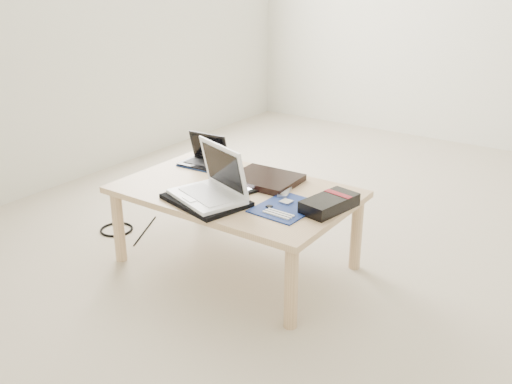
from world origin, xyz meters
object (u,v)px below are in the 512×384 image
Objects in this scene: white_laptop at (212,187)px; gpu_box at (330,203)px; coffee_table at (235,198)px; netbook at (205,158)px.

white_laptop is 0.52m from gpu_box.
gpu_box is (0.48, 0.04, 0.08)m from coffee_table.
coffee_table is at bearing -29.10° from netbook.
white_laptop is at bearing -155.92° from gpu_box.
coffee_table is 0.21m from white_laptop.
coffee_table is at bearing 90.94° from white_laptop.
coffee_table is 2.82× the size of white_laptop.
white_laptop reaches higher than gpu_box.
netbook is (-0.34, 0.19, 0.08)m from coffee_table.
coffee_table is 3.85× the size of gpu_box.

